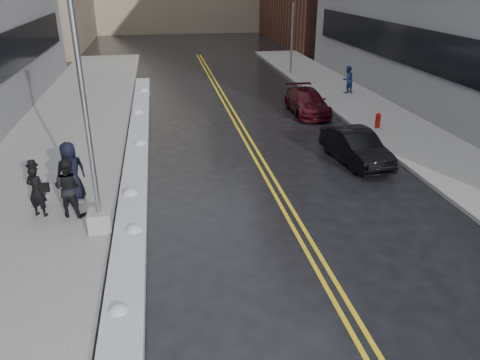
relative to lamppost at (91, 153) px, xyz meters
name	(u,v)px	position (x,y,z in m)	size (l,w,h in m)	color
ground	(222,261)	(3.30, -2.00, -2.53)	(160.00, 160.00, 0.00)	black
sidewalk_west	(62,146)	(-2.45, 8.00, -2.46)	(5.50, 50.00, 0.15)	gray
sidewalk_east	(396,128)	(13.30, 8.00, -2.46)	(4.00, 50.00, 0.15)	gray
lane_line_left	(243,138)	(5.65, 8.00, -2.53)	(0.12, 50.00, 0.01)	gold
lane_line_right	(249,137)	(5.95, 8.00, -2.53)	(0.12, 50.00, 0.01)	gold
snow_ridge	(137,156)	(0.85, 6.00, -2.36)	(0.90, 30.00, 0.34)	silver
lamppost	(91,153)	(0.00, 0.00, 0.00)	(0.65, 0.65, 7.62)	gray
fire_hydrant	(378,120)	(12.30, 8.00, -1.98)	(0.26, 0.26, 0.73)	maroon
traffic_signal	(292,28)	(11.80, 22.00, 0.87)	(0.16, 0.20, 6.00)	gray
pedestrian_fedora	(37,191)	(-1.93, 1.25, -1.56)	(0.60, 0.40, 1.65)	black
pedestrian_b	(68,188)	(-0.97, 1.12, -1.46)	(0.90, 0.70, 1.85)	black
pedestrian_c	(71,171)	(-1.07, 2.28, -1.39)	(0.97, 0.63, 1.98)	black
pedestrian_east	(347,79)	(13.56, 15.19, -1.55)	(0.81, 0.63, 1.67)	navy
car_black	(356,147)	(9.58, 4.21, -1.87)	(1.40, 4.01, 1.32)	black
car_maroon	(307,102)	(9.84, 11.57, -1.89)	(1.79, 4.41, 1.28)	#370810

